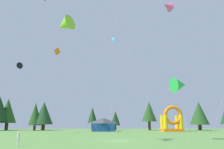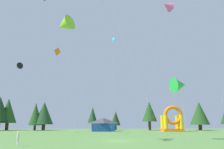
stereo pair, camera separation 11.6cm
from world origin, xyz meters
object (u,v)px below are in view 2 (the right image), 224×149
at_px(kite_pink_delta, 167,6).
at_px(kite_black_delta, 18,66).
at_px(kite_orange_diamond, 58,52).
at_px(festival_tent, 103,125).
at_px(kite_lime_delta, 65,25).
at_px(kite_cyan_diamond, 113,40).
at_px(kite_yellow_parafoil, 176,88).
at_px(person_near_camera, 18,137).
at_px(inflatable_orange_dome, 172,122).
at_px(kite_green_delta, 180,85).

relative_size(kite_pink_delta, kite_black_delta, 1.66).
relative_size(kite_pink_delta, kite_orange_diamond, 1.48).
bearing_deg(festival_tent, kite_lime_delta, -101.44).
xyz_separation_m(kite_black_delta, kite_cyan_diamond, (24.31, 8.27, 10.13)).
height_order(kite_black_delta, festival_tent, kite_black_delta).
bearing_deg(kite_orange_diamond, kite_yellow_parafoil, 14.02).
xyz_separation_m(kite_orange_diamond, person_near_camera, (0.37, -25.34, -17.47)).
relative_size(kite_cyan_diamond, inflatable_orange_dome, 3.83).
distance_m(kite_orange_diamond, kite_black_delta, 12.00).
bearing_deg(kite_yellow_parafoil, kite_green_delta, -107.19).
bearing_deg(person_near_camera, kite_green_delta, -146.04).
bearing_deg(kite_lime_delta, person_near_camera, -120.87).
relative_size(kite_orange_diamond, kite_green_delta, 1.98).
bearing_deg(person_near_camera, kite_pink_delta, -128.98).
relative_size(kite_pink_delta, person_near_camera, 17.49).
relative_size(kite_cyan_diamond, festival_tent, 4.32).
bearing_deg(kite_pink_delta, festival_tent, 120.11).
height_order(kite_pink_delta, kite_orange_diamond, kite_pink_delta).
relative_size(kite_black_delta, inflatable_orange_dome, 2.41).
xyz_separation_m(kite_yellow_parafoil, person_near_camera, (-29.45, -32.79, -10.34)).
xyz_separation_m(kite_green_delta, person_near_camera, (-21.83, -8.14, -7.44)).
bearing_deg(inflatable_orange_dome, kite_yellow_parafoil, -93.37).
xyz_separation_m(kite_pink_delta, kite_cyan_diamond, (-10.23, 20.88, -0.77)).
xyz_separation_m(kite_pink_delta, kite_orange_diamond, (-24.07, 7.13, -8.76)).
xyz_separation_m(person_near_camera, inflatable_orange_dome, (29.75, 37.85, 1.77)).
distance_m(kite_pink_delta, kite_yellow_parafoil, 22.31).
bearing_deg(kite_black_delta, kite_orange_diamond, -27.61).
distance_m(kite_pink_delta, person_near_camera, 39.77).
height_order(kite_pink_delta, kite_black_delta, kite_pink_delta).
xyz_separation_m(kite_black_delta, festival_tent, (21.53, 9.82, -14.41)).
xyz_separation_m(kite_orange_diamond, kite_lime_delta, (4.11, -19.08, -1.21)).
xyz_separation_m(kite_green_delta, kite_cyan_diamond, (-8.35, 30.94, 18.01)).
bearing_deg(kite_green_delta, kite_cyan_diamond, 105.11).
bearing_deg(inflatable_orange_dome, person_near_camera, -128.16).
xyz_separation_m(kite_orange_diamond, kite_yellow_parafoil, (29.82, 7.44, -7.12)).
xyz_separation_m(kite_pink_delta, kite_black_delta, (-34.54, 12.61, -10.91)).
bearing_deg(kite_yellow_parafoil, festival_tent, 157.29).
relative_size(kite_black_delta, kite_cyan_diamond, 0.63).
height_order(kite_orange_diamond, person_near_camera, kite_orange_diamond).
bearing_deg(kite_black_delta, kite_lime_delta, -59.30).
distance_m(kite_black_delta, inflatable_orange_dome, 43.36).
height_order(kite_pink_delta, kite_yellow_parafoil, kite_pink_delta).
distance_m(kite_yellow_parafoil, festival_tent, 22.41).
relative_size(kite_orange_diamond, inflatable_orange_dome, 2.70).
bearing_deg(inflatable_orange_dome, kite_green_delta, -104.93).
height_order(kite_lime_delta, inflatable_orange_dome, kite_lime_delta).
relative_size(kite_pink_delta, kite_lime_delta, 1.53).
bearing_deg(kite_green_delta, inflatable_orange_dome, 75.07).
relative_size(kite_orange_diamond, kite_yellow_parafoil, 1.61).
height_order(kite_yellow_parafoil, kite_green_delta, kite_yellow_parafoil).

